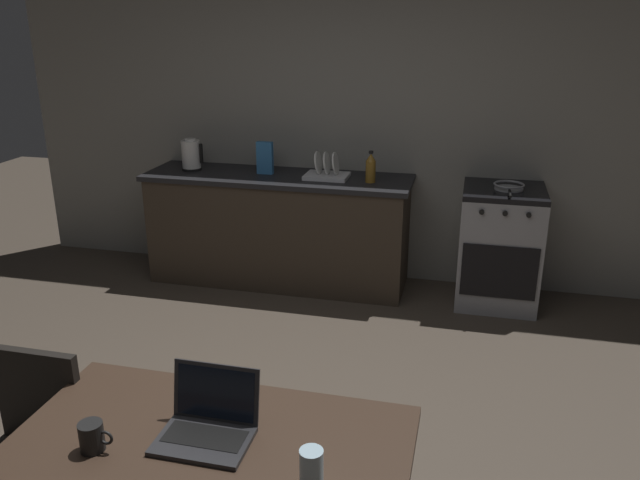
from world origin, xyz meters
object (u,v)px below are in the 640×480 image
(stove_oven, at_px, (499,246))
(frying_pan, at_px, (509,186))
(dining_table, at_px, (210,460))
(coffee_mug, at_px, (92,437))
(drinking_glass, at_px, (311,469))
(cereal_box, at_px, (265,158))
(laptop, at_px, (208,425))
(bottle, at_px, (371,168))
(dish_rack, at_px, (327,172))
(electric_kettle, at_px, (191,155))
(chair, at_px, (29,445))

(stove_oven, height_order, frying_pan, frying_pan)
(dining_table, distance_m, coffee_mug, 0.40)
(drinking_glass, relative_size, cereal_box, 0.52)
(laptop, bearing_deg, stove_oven, 77.05)
(dining_table, bearing_deg, cereal_box, 104.72)
(dining_table, bearing_deg, bottle, 89.00)
(bottle, relative_size, cereal_box, 0.94)
(stove_oven, relative_size, cereal_box, 3.53)
(stove_oven, distance_m, dish_rack, 1.45)
(dining_table, relative_size, frying_pan, 3.48)
(dining_table, distance_m, electric_kettle, 3.44)
(dining_table, height_order, drinking_glass, drinking_glass)
(dining_table, xyz_separation_m, laptop, (-0.01, 0.03, 0.12))
(chair, height_order, bottle, bottle)
(frying_pan, xyz_separation_m, cereal_box, (-1.90, 0.05, 0.11))
(bottle, bearing_deg, coffee_mug, -97.43)
(electric_kettle, bearing_deg, drinking_glass, -60.18)
(chair, bearing_deg, electric_kettle, 107.78)
(coffee_mug, distance_m, drinking_glass, 0.76)
(laptop, relative_size, dish_rack, 0.94)
(electric_kettle, bearing_deg, dining_table, -64.90)
(electric_kettle, xyz_separation_m, dish_rack, (1.15, 0.00, -0.08))
(stove_oven, height_order, bottle, bottle)
(chair, xyz_separation_m, drinking_glass, (1.25, -0.26, 0.33))
(drinking_glass, distance_m, dish_rack, 3.30)
(electric_kettle, relative_size, coffee_mug, 2.15)
(electric_kettle, bearing_deg, chair, -78.56)
(laptop, distance_m, cereal_box, 3.20)
(coffee_mug, bearing_deg, frying_pan, 65.67)
(electric_kettle, bearing_deg, coffee_mug, -71.32)
(bottle, relative_size, coffee_mug, 2.00)
(drinking_glass, xyz_separation_m, dish_rack, (-0.70, 3.23, 0.14))
(chair, bearing_deg, coffee_mug, -21.16)
(bottle, distance_m, cereal_box, 0.88)
(chair, xyz_separation_m, electric_kettle, (-0.60, 2.97, 0.54))
(coffee_mug, xyz_separation_m, cereal_box, (-0.46, 3.24, 0.24))
(stove_oven, bearing_deg, laptop, -109.32)
(dish_rack, bearing_deg, stove_oven, -0.10)
(electric_kettle, distance_m, bottle, 1.51)
(stove_oven, height_order, laptop, laptop)
(frying_pan, xyz_separation_m, dish_rack, (-1.39, 0.03, 0.02))
(coffee_mug, relative_size, dish_rack, 0.36)
(laptop, xyz_separation_m, coffee_mug, (-0.35, -0.16, 0.01))
(electric_kettle, height_order, dish_rack, electric_kettle)
(frying_pan, distance_m, cereal_box, 1.91)
(frying_pan, bearing_deg, electric_kettle, 179.32)
(bottle, bearing_deg, frying_pan, 1.11)
(laptop, relative_size, frying_pan, 0.81)
(coffee_mug, distance_m, dish_rack, 3.23)
(drinking_glass, height_order, cereal_box, cereal_box)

